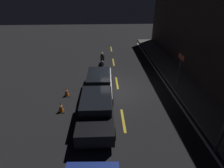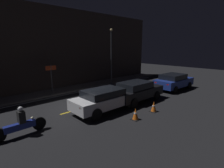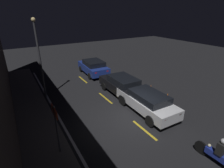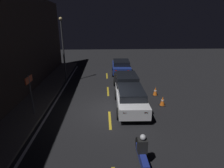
{
  "view_description": "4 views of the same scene",
  "coord_description": "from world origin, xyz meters",
  "px_view_note": "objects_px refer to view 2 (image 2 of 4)",
  "views": [
    {
      "loc": [
        11.11,
        -1.04,
        6.44
      ],
      "look_at": [
        1.53,
        -0.52,
        1.27
      ],
      "focal_mm": 28.0,
      "sensor_mm": 36.0,
      "label": 1
    },
    {
      "loc": [
        -6.57,
        -9.32,
        4.03
      ],
      "look_at": [
        2.85,
        0.54,
        1.08
      ],
      "focal_mm": 28.0,
      "sensor_mm": 36.0,
      "label": 2
    },
    {
      "loc": [
        -6.92,
        5.64,
        6.15
      ],
      "look_at": [
        3.04,
        -0.31,
        1.26
      ],
      "focal_mm": 28.0,
      "sensor_mm": 36.0,
      "label": 3
    },
    {
      "loc": [
        -9.8,
        0.28,
        5.25
      ],
      "look_at": [
        1.62,
        -0.24,
        1.28
      ],
      "focal_mm": 28.0,
      "sensor_mm": 36.0,
      "label": 4
    }
  ],
  "objects_px": {
    "motorcycle": "(20,124)",
    "sedan_blue": "(174,81)",
    "van_black": "(136,91)",
    "shop_sign": "(51,73)",
    "street_lamp": "(111,54)",
    "sedan_white": "(105,99)",
    "traffic_cone_near": "(135,114)",
    "traffic_cone_mid": "(154,107)"
  },
  "relations": [
    {
      "from": "traffic_cone_near",
      "to": "shop_sign",
      "type": "distance_m",
      "value": 8.3
    },
    {
      "from": "traffic_cone_mid",
      "to": "street_lamp",
      "type": "height_order",
      "value": "street_lamp"
    },
    {
      "from": "van_black",
      "to": "shop_sign",
      "type": "relative_size",
      "value": 1.83
    },
    {
      "from": "van_black",
      "to": "street_lamp",
      "type": "relative_size",
      "value": 0.76
    },
    {
      "from": "street_lamp",
      "to": "van_black",
      "type": "bearing_deg",
      "value": -114.93
    },
    {
      "from": "sedan_white",
      "to": "motorcycle",
      "type": "relative_size",
      "value": 1.91
    },
    {
      "from": "shop_sign",
      "to": "sedan_blue",
      "type": "bearing_deg",
      "value": -33.28
    },
    {
      "from": "sedan_blue",
      "to": "traffic_cone_near",
      "type": "distance_m",
      "value": 8.5
    },
    {
      "from": "sedan_white",
      "to": "shop_sign",
      "type": "relative_size",
      "value": 1.91
    },
    {
      "from": "sedan_white",
      "to": "traffic_cone_near",
      "type": "bearing_deg",
      "value": -81.94
    },
    {
      "from": "traffic_cone_near",
      "to": "shop_sign",
      "type": "relative_size",
      "value": 0.28
    },
    {
      "from": "shop_sign",
      "to": "van_black",
      "type": "bearing_deg",
      "value": -57.7
    },
    {
      "from": "sedan_white",
      "to": "van_black",
      "type": "distance_m",
      "value": 3.0
    },
    {
      "from": "van_black",
      "to": "traffic_cone_near",
      "type": "bearing_deg",
      "value": -141.64
    },
    {
      "from": "van_black",
      "to": "motorcycle",
      "type": "height_order",
      "value": "van_black"
    },
    {
      "from": "shop_sign",
      "to": "traffic_cone_near",
      "type": "bearing_deg",
      "value": -82.68
    },
    {
      "from": "van_black",
      "to": "sedan_blue",
      "type": "xyz_separation_m",
      "value": [
        5.5,
        -0.12,
        -0.01
      ]
    },
    {
      "from": "van_black",
      "to": "traffic_cone_near",
      "type": "distance_m",
      "value": 3.5
    },
    {
      "from": "sedan_white",
      "to": "traffic_cone_near",
      "type": "height_order",
      "value": "sedan_white"
    },
    {
      "from": "sedan_white",
      "to": "traffic_cone_mid",
      "type": "height_order",
      "value": "sedan_white"
    },
    {
      "from": "sedan_blue",
      "to": "street_lamp",
      "type": "distance_m",
      "value": 6.7
    },
    {
      "from": "motorcycle",
      "to": "shop_sign",
      "type": "height_order",
      "value": "shop_sign"
    },
    {
      "from": "sedan_blue",
      "to": "motorcycle",
      "type": "bearing_deg",
      "value": -179.5
    },
    {
      "from": "traffic_cone_near",
      "to": "street_lamp",
      "type": "height_order",
      "value": "street_lamp"
    },
    {
      "from": "traffic_cone_near",
      "to": "street_lamp",
      "type": "xyz_separation_m",
      "value": [
        5.22,
        7.46,
        2.91
      ]
    },
    {
      "from": "traffic_cone_mid",
      "to": "street_lamp",
      "type": "bearing_deg",
      "value": 65.35
    },
    {
      "from": "sedan_blue",
      "to": "traffic_cone_mid",
      "type": "bearing_deg",
      "value": -160.0
    },
    {
      "from": "motorcycle",
      "to": "shop_sign",
      "type": "distance_m",
      "value": 7.11
    },
    {
      "from": "shop_sign",
      "to": "sedan_white",
      "type": "bearing_deg",
      "value": -82.43
    },
    {
      "from": "van_black",
      "to": "traffic_cone_near",
      "type": "relative_size",
      "value": 6.55
    },
    {
      "from": "street_lamp",
      "to": "sedan_white",
      "type": "bearing_deg",
      "value": -136.34
    },
    {
      "from": "motorcycle",
      "to": "traffic_cone_mid",
      "type": "bearing_deg",
      "value": -20.12
    },
    {
      "from": "motorcycle",
      "to": "sedan_blue",
      "type": "bearing_deg",
      "value": -2.49
    },
    {
      "from": "sedan_white",
      "to": "street_lamp",
      "type": "xyz_separation_m",
      "value": [
        5.48,
        5.23,
        2.46
      ]
    },
    {
      "from": "traffic_cone_mid",
      "to": "shop_sign",
      "type": "distance_m",
      "value": 8.73
    },
    {
      "from": "sedan_blue",
      "to": "shop_sign",
      "type": "relative_size",
      "value": 1.79
    },
    {
      "from": "van_black",
      "to": "shop_sign",
      "type": "distance_m",
      "value": 7.15
    },
    {
      "from": "motorcycle",
      "to": "traffic_cone_near",
      "type": "distance_m",
      "value": 5.8
    },
    {
      "from": "motorcycle",
      "to": "sedan_white",
      "type": "bearing_deg",
      "value": -3.44
    },
    {
      "from": "sedan_blue",
      "to": "traffic_cone_mid",
      "type": "relative_size",
      "value": 6.42
    },
    {
      "from": "van_black",
      "to": "traffic_cone_mid",
      "type": "xyz_separation_m",
      "value": [
        -0.95,
        -2.14,
        -0.47
      ]
    },
    {
      "from": "traffic_cone_mid",
      "to": "street_lamp",
      "type": "distance_m",
      "value": 8.73
    }
  ]
}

